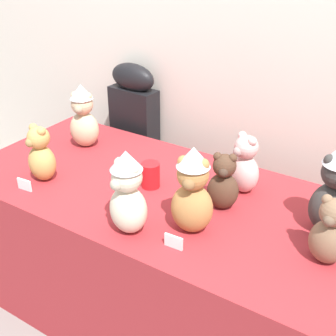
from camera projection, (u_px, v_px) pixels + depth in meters
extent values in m
cube|color=silver|center=(244.00, 23.00, 2.07)|extent=(7.00, 0.08, 2.60)
cube|color=maroon|center=(168.00, 259.00, 2.03)|extent=(1.86, 0.83, 0.72)
cube|color=black|center=(136.00, 162.00, 2.66)|extent=(0.29, 0.14, 0.91)
ellipsoid|color=black|center=(133.00, 77.00, 2.41)|extent=(0.29, 0.14, 0.15)
ellipsoid|color=#383533|center=(331.00, 208.00, 1.59)|extent=(0.21, 0.20, 0.20)
sphere|color=#383533|center=(330.00, 161.00, 1.50)|extent=(0.04, 0.04, 0.04)
ellipsoid|color=beige|center=(244.00, 173.00, 1.84)|extent=(0.17, 0.16, 0.16)
sphere|color=beige|center=(246.00, 147.00, 1.78)|extent=(0.10, 0.10, 0.10)
sphere|color=beige|center=(242.00, 136.00, 1.79)|extent=(0.04, 0.04, 0.04)
sphere|color=beige|center=(252.00, 141.00, 1.74)|extent=(0.04, 0.04, 0.04)
sphere|color=#A88783|center=(238.00, 151.00, 1.77)|extent=(0.04, 0.04, 0.04)
ellipsoid|color=#4C3323|center=(223.00, 191.00, 1.73)|extent=(0.15, 0.14, 0.15)
sphere|color=#4C3323|center=(225.00, 166.00, 1.68)|extent=(0.09, 0.09, 0.09)
sphere|color=#4C3323|center=(218.00, 157.00, 1.67)|extent=(0.03, 0.03, 0.03)
sphere|color=#4C3323|center=(233.00, 158.00, 1.66)|extent=(0.03, 0.03, 0.03)
sphere|color=#412E23|center=(223.00, 172.00, 1.65)|extent=(0.04, 0.04, 0.04)
ellipsoid|color=#CCB78E|center=(85.00, 129.00, 2.22)|extent=(0.18, 0.16, 0.18)
sphere|color=#CCB78E|center=(82.00, 104.00, 2.16)|extent=(0.11, 0.11, 0.11)
sphere|color=#CCB78E|center=(75.00, 95.00, 2.14)|extent=(0.04, 0.04, 0.04)
sphere|color=#CCB78E|center=(88.00, 96.00, 2.13)|extent=(0.04, 0.04, 0.04)
sphere|color=#9D8E71|center=(79.00, 109.00, 2.12)|extent=(0.04, 0.04, 0.04)
cone|color=silver|center=(81.00, 91.00, 2.12)|extent=(0.11, 0.11, 0.07)
ellipsoid|color=#7F6047|center=(328.00, 242.00, 1.45)|extent=(0.14, 0.12, 0.16)
sphere|color=#7F6047|center=(334.00, 213.00, 1.39)|extent=(0.09, 0.09, 0.09)
sphere|color=#7F6047|center=(327.00, 200.00, 1.39)|extent=(0.04, 0.04, 0.04)
sphere|color=brown|center=(329.00, 220.00, 1.37)|extent=(0.04, 0.04, 0.04)
ellipsoid|color=tan|center=(42.00, 163.00, 1.93)|extent=(0.15, 0.13, 0.16)
sphere|color=tan|center=(38.00, 138.00, 1.87)|extent=(0.10, 0.10, 0.10)
sphere|color=tan|center=(33.00, 127.00, 1.87)|extent=(0.04, 0.04, 0.04)
sphere|color=tan|center=(41.00, 131.00, 1.83)|extent=(0.04, 0.04, 0.04)
sphere|color=olive|center=(30.00, 143.00, 1.85)|extent=(0.04, 0.04, 0.04)
ellipsoid|color=#B27A42|center=(192.00, 208.00, 1.59)|extent=(0.18, 0.16, 0.19)
sphere|color=#B27A42|center=(193.00, 174.00, 1.53)|extent=(0.11, 0.11, 0.11)
sphere|color=#B27A42|center=(183.00, 161.00, 1.51)|extent=(0.04, 0.04, 0.04)
sphere|color=#B27A42|center=(203.00, 165.00, 1.49)|extent=(0.04, 0.04, 0.04)
sphere|color=olive|center=(189.00, 184.00, 1.49)|extent=(0.05, 0.05, 0.05)
cone|color=silver|center=(194.00, 157.00, 1.49)|extent=(0.12, 0.12, 0.07)
ellipsoid|color=beige|center=(128.00, 210.00, 1.59)|extent=(0.17, 0.15, 0.18)
sphere|color=beige|center=(127.00, 177.00, 1.53)|extent=(0.11, 0.11, 0.11)
sphere|color=beige|center=(120.00, 163.00, 1.53)|extent=(0.04, 0.04, 0.04)
sphere|color=beige|center=(133.00, 169.00, 1.48)|extent=(0.04, 0.04, 0.04)
sphere|color=#ABA08A|center=(116.00, 184.00, 1.50)|extent=(0.05, 0.05, 0.05)
cone|color=silver|center=(126.00, 160.00, 1.49)|extent=(0.11, 0.11, 0.07)
cylinder|color=red|center=(151.00, 175.00, 1.88)|extent=(0.08, 0.08, 0.11)
cube|color=white|center=(174.00, 242.00, 1.54)|extent=(0.07, 0.01, 0.05)
cube|color=white|center=(24.00, 185.00, 1.87)|extent=(0.07, 0.01, 0.05)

